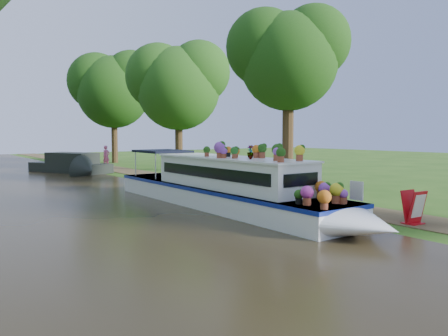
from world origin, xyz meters
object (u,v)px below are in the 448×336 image
plant_boat (230,186)px  sandwich_board (414,209)px  second_boat (72,165)px  pedestrian_pink (106,156)px

plant_boat → sandwich_board: 6.06m
plant_boat → second_boat: bearing=90.6°
second_boat → pedestrian_pink: (3.59, 2.93, 0.34)m
plant_boat → sandwich_board: bearing=-62.0°
plant_boat → second_boat: size_ratio=1.77×
second_boat → pedestrian_pink: size_ratio=4.38×
sandwich_board → plant_boat: bearing=122.1°
second_boat → sandwich_board: bearing=-106.2°
sandwich_board → pedestrian_pink: size_ratio=0.57×
plant_boat → pedestrian_pink: 21.31m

